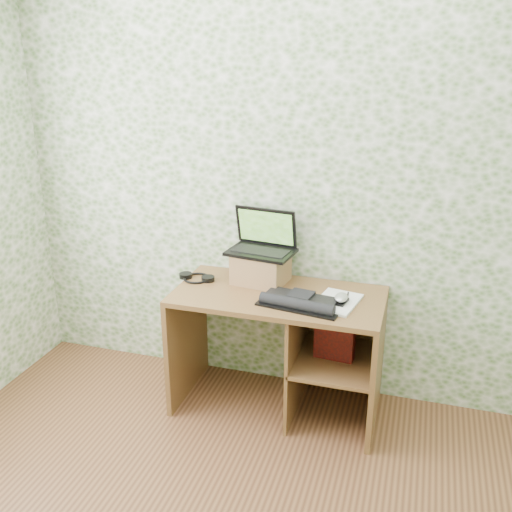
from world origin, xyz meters
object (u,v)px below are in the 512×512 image
(notepad, at_px, (337,302))
(riser, at_px, (261,268))
(laptop, at_px, (263,242))
(keyboard, at_px, (299,301))
(desk, at_px, (292,335))

(notepad, bearing_deg, riser, 171.14)
(laptop, bearing_deg, riser, -82.56)
(laptop, relative_size, keyboard, 0.88)
(desk, distance_m, riser, 0.44)
(riser, height_order, notepad, riser)
(desk, height_order, notepad, notepad)
(riser, distance_m, keyboard, 0.40)
(desk, bearing_deg, laptop, 145.22)
(notepad, bearing_deg, keyboard, -145.71)
(riser, relative_size, laptop, 0.73)
(riser, bearing_deg, notepad, -19.63)
(riser, relative_size, keyboard, 0.65)
(riser, height_order, laptop, laptop)
(desk, relative_size, riser, 4.00)
(desk, relative_size, laptop, 2.92)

